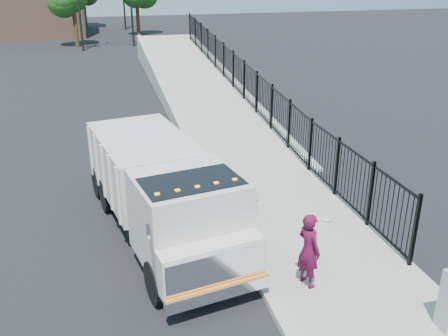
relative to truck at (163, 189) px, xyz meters
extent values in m
plane|color=black|center=(1.83, -0.90, -1.39)|extent=(120.00, 120.00, 0.00)
cube|color=#9E998E|center=(3.76, -2.90, -1.33)|extent=(3.55, 12.00, 0.12)
cube|color=#ADAAA3|center=(1.83, -2.90, -1.31)|extent=(0.30, 12.00, 0.16)
cube|color=#9E998E|center=(3.96, 15.10, -1.39)|extent=(3.95, 24.06, 3.19)
cube|color=black|center=(5.38, 11.10, -0.49)|extent=(0.10, 28.00, 1.80)
cube|color=black|center=(-0.07, 0.36, -0.87)|extent=(2.15, 6.55, 0.21)
cube|color=silver|center=(0.34, -1.80, 0.08)|extent=(2.59, 2.48, 1.91)
cube|color=silver|center=(0.56, -2.97, -0.39)|extent=(2.33, 1.07, 0.95)
cube|color=silver|center=(0.63, -3.31, -0.39)|extent=(2.17, 0.48, 0.81)
cube|color=silver|center=(0.64, -3.39, -0.87)|extent=(2.28, 0.60, 0.27)
cube|color=orange|center=(0.64, -3.39, -0.73)|extent=(2.26, 0.47, 0.06)
cube|color=black|center=(0.39, -2.03, 0.66)|extent=(2.29, 1.61, 0.81)
cube|color=silver|center=(-0.30, 1.58, 0.08)|extent=(3.00, 4.36, 1.62)
cube|color=silver|center=(-0.65, -2.96, 0.51)|extent=(0.07, 0.07, 0.33)
cube|color=silver|center=(1.69, -2.51, 0.51)|extent=(0.07, 0.07, 0.33)
cube|color=orange|center=(-0.40, -2.52, 1.06)|extent=(0.11, 0.09, 0.06)
cube|color=orange|center=(0.03, -2.44, 1.06)|extent=(0.11, 0.09, 0.06)
cube|color=orange|center=(0.45, -2.36, 1.06)|extent=(0.11, 0.09, 0.06)
cube|color=orange|center=(0.87, -2.28, 1.06)|extent=(0.11, 0.09, 0.06)
cube|color=orange|center=(1.29, -2.20, 1.06)|extent=(0.11, 0.09, 0.06)
cylinder|color=black|center=(-0.52, -2.64, -0.92)|extent=(0.48, 0.99, 0.95)
cylinder|color=black|center=(1.45, -2.27, -0.92)|extent=(0.48, 0.99, 0.95)
cylinder|color=black|center=(-1.39, 1.95, -0.92)|extent=(0.48, 0.99, 0.95)
cylinder|color=black|center=(0.58, 2.32, -0.92)|extent=(0.48, 0.99, 0.95)
cylinder|color=black|center=(-1.59, 2.98, -0.92)|extent=(0.48, 0.99, 0.95)
cylinder|color=black|center=(0.38, 3.36, -0.92)|extent=(0.48, 0.99, 0.95)
imported|color=#4D0B29|center=(2.74, -2.99, -0.41)|extent=(0.59, 0.73, 1.72)
ellipsoid|color=silver|center=(4.43, -0.39, -1.24)|extent=(0.29, 0.29, 0.07)
cylinder|color=#382314|center=(-2.84, 33.41, 0.21)|extent=(0.36, 0.36, 3.20)
cylinder|color=#382314|center=(2.88, 39.53, 0.21)|extent=(0.36, 0.36, 3.20)
cylinder|color=#382314|center=(-2.19, 47.48, 0.21)|extent=(0.36, 0.36, 3.20)
camera|label=1|loc=(-1.29, -11.51, 5.33)|focal=40.00mm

